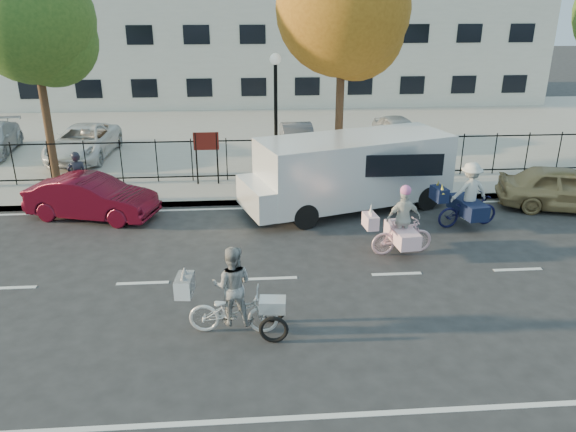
{
  "coord_description": "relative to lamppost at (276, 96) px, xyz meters",
  "views": [
    {
      "loc": [
        -0.51,
        -11.73,
        6.26
      ],
      "look_at": [
        0.48,
        1.2,
        1.1
      ],
      "focal_mm": 35.0,
      "sensor_mm": 36.0,
      "label": 1
    }
  ],
  "objects": [
    {
      "name": "ground",
      "position": [
        -0.5,
        -6.8,
        -3.11
      ],
      "size": [
        120.0,
        120.0,
        0.0
      ],
      "primitive_type": "plane",
      "color": "#333334"
    },
    {
      "name": "red_sedan",
      "position": [
        -5.62,
        -2.51,
        -2.48
      ],
      "size": [
        4.06,
        2.36,
        1.26
      ],
      "primitive_type": "imported",
      "rotation": [
        0.0,
        0.0,
        1.29
      ],
      "color": "#510919",
      "rests_on": "ground"
    },
    {
      "name": "lamppost",
      "position": [
        0.0,
        0.0,
        0.0
      ],
      "size": [
        0.36,
        0.36,
        4.33
      ],
      "color": "black",
      "rests_on": "sidewalk"
    },
    {
      "name": "white_van",
      "position": [
        2.14,
        -2.3,
        -1.86
      ],
      "size": [
        6.86,
        3.82,
        2.27
      ],
      "rotation": [
        0.0,
        0.0,
        0.31
      ],
      "color": "white",
      "rests_on": "ground"
    },
    {
      "name": "tree_west",
      "position": [
        -7.7,
        1.31,
        2.14
      ],
      "size": [
        4.09,
        4.09,
        7.5
      ],
      "color": "#442D1D",
      "rests_on": "ground"
    },
    {
      "name": "gold_sedan",
      "position": [
        8.76,
        -2.9,
        -2.44
      ],
      "size": [
        4.25,
        2.59,
        1.35
      ],
      "primitive_type": "imported",
      "rotation": [
        0.0,
        0.0,
        1.3
      ],
      "color": "#A08757",
      "rests_on": "ground"
    },
    {
      "name": "building",
      "position": [
        -0.5,
        18.2,
        -0.11
      ],
      "size": [
        34.0,
        10.0,
        6.0
      ],
      "primitive_type": "cube",
      "color": "silver",
      "rests_on": "ground"
    },
    {
      "name": "sidewalk",
      "position": [
        -0.5,
        -0.7,
        -3.04
      ],
      "size": [
        60.0,
        2.2,
        0.15
      ],
      "primitive_type": "cube",
      "color": "#A8A399",
      "rests_on": "ground"
    },
    {
      "name": "bull_bike",
      "position": [
        5.23,
        -3.99,
        -2.36
      ],
      "size": [
        2.08,
        1.45,
        1.89
      ],
      "rotation": [
        0.0,
        0.0,
        1.73
      ],
      "color": "#101035",
      "rests_on": "ground"
    },
    {
      "name": "lot_car_c",
      "position": [
        1.08,
        3.74,
        -2.38
      ],
      "size": [
        1.32,
        3.56,
        1.17
      ],
      "primitive_type": "imported",
      "rotation": [
        0.0,
        0.0,
        0.02
      ],
      "color": "#505258",
      "rests_on": "parking_lot"
    },
    {
      "name": "lot_car_d",
      "position": [
        5.5,
        4.68,
        -2.34
      ],
      "size": [
        1.82,
        3.75,
        1.23
      ],
      "primitive_type": "imported",
      "rotation": [
        0.0,
        0.0,
        0.1
      ],
      "color": "#A6AAAE",
      "rests_on": "parking_lot"
    },
    {
      "name": "tree_mid",
      "position": [
        2.36,
        0.56,
        2.48
      ],
      "size": [
        4.35,
        4.35,
        7.98
      ],
      "color": "#442D1D",
      "rests_on": "ground"
    },
    {
      "name": "parking_lot",
      "position": [
        -0.5,
        8.2,
        -3.04
      ],
      "size": [
        60.0,
        15.6,
        0.15
      ],
      "primitive_type": "cube",
      "color": "#A8A399",
      "rests_on": "ground"
    },
    {
      "name": "curb",
      "position": [
        -0.5,
        -1.75,
        -3.04
      ],
      "size": [
        60.0,
        0.1,
        0.15
      ],
      "primitive_type": "cube",
      "color": "#A8A399",
      "rests_on": "ground"
    },
    {
      "name": "road_markings",
      "position": [
        -0.5,
        -6.8,
        -3.11
      ],
      "size": [
        60.0,
        9.52,
        0.01
      ],
      "primitive_type": null,
      "color": "silver",
      "rests_on": "ground"
    },
    {
      "name": "zebra_trike",
      "position": [
        -1.35,
        -8.96,
        -2.4
      ],
      "size": [
        2.16,
        0.9,
        1.84
      ],
      "rotation": [
        0.0,
        0.0,
        1.47
      ],
      "color": "white",
      "rests_on": "ground"
    },
    {
      "name": "pedestrian",
      "position": [
        -6.28,
        -1.4,
        -2.16
      ],
      "size": [
        0.66,
        0.52,
        1.6
      ],
      "primitive_type": "imported",
      "rotation": [
        0.0,
        0.0,
        3.41
      ],
      "color": "black",
      "rests_on": "sidewalk"
    },
    {
      "name": "lot_car_b",
      "position": [
        -7.44,
        3.72,
        -2.33
      ],
      "size": [
        2.31,
        4.62,
        1.26
      ],
      "primitive_type": "imported",
      "rotation": [
        0.0,
        0.0,
        -0.05
      ],
      "color": "white",
      "rests_on": "parking_lot"
    },
    {
      "name": "street_sign",
      "position": [
        -2.35,
        0.0,
        -1.7
      ],
      "size": [
        0.85,
        0.06,
        1.8
      ],
      "color": "black",
      "rests_on": "sidewalk"
    },
    {
      "name": "iron_fence",
      "position": [
        -0.5,
        0.4,
        -2.21
      ],
      "size": [
        58.0,
        0.06,
        1.5
      ],
      "primitive_type": null,
      "color": "black",
      "rests_on": "sidewalk"
    },
    {
      "name": "unicorn_bike",
      "position": [
        2.87,
        -5.68,
        -2.42
      ],
      "size": [
        1.87,
        1.31,
        1.86
      ],
      "rotation": [
        0.0,
        0.0,
        1.68
      ],
      "color": "#FFC2CF",
      "rests_on": "ground"
    }
  ]
}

